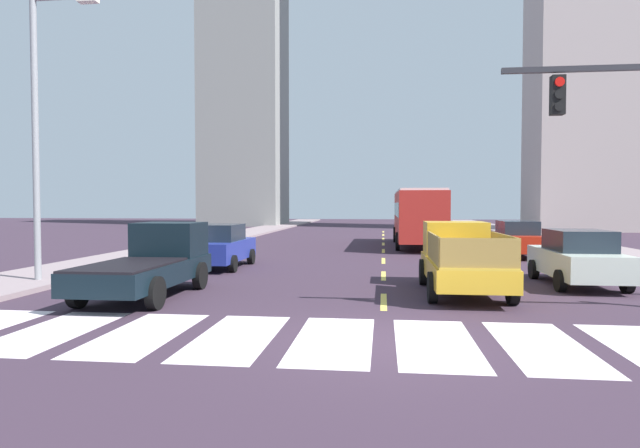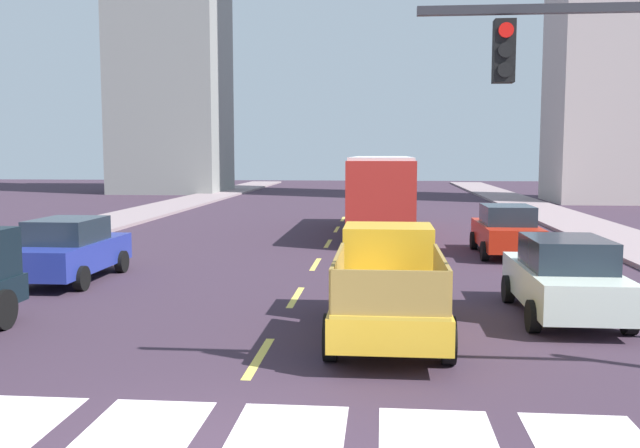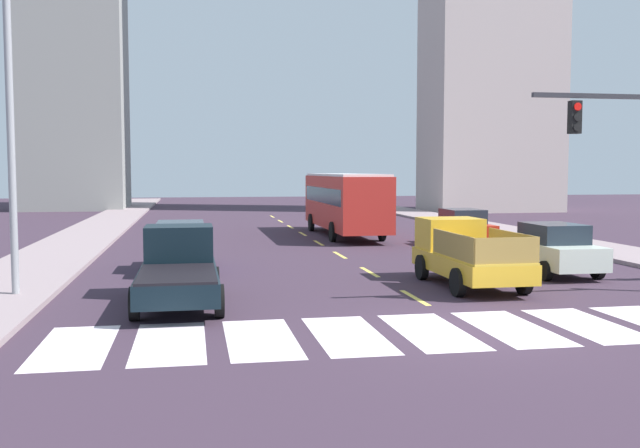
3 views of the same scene
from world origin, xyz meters
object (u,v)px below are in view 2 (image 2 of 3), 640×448
object	(u,v)px
city_bus	(381,189)
sedan_near_right	(506,230)
sedan_near_left	(564,277)
pickup_stakebed	(388,284)
sedan_mid	(70,250)

from	to	relation	value
city_bus	sedan_near_right	size ratio (longest dim) A/B	2.45
sedan_near_right	sedan_near_left	size ratio (longest dim) A/B	1.00
city_bus	sedan_near_left	distance (m)	15.42
pickup_stakebed	sedan_mid	bearing A→B (deg)	151.42
sedan_near_right	sedan_near_left	distance (m)	9.04
sedan_mid	sedan_near_left	world-z (taller)	same
sedan_mid	sedan_near_left	distance (m)	12.72
sedan_mid	city_bus	bearing A→B (deg)	56.91
pickup_stakebed	sedan_mid	distance (m)	9.79
sedan_near_left	city_bus	bearing A→B (deg)	103.44
city_bus	pickup_stakebed	bearing A→B (deg)	-89.25
city_bus	sedan_near_left	world-z (taller)	city_bus
sedan_near_right	sedan_mid	world-z (taller)	same
city_bus	sedan_near_right	xyz separation A→B (m)	(4.27, -5.85, -1.09)
sedan_mid	sedan_near_left	xyz separation A→B (m)	(12.32, -3.15, 0.00)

